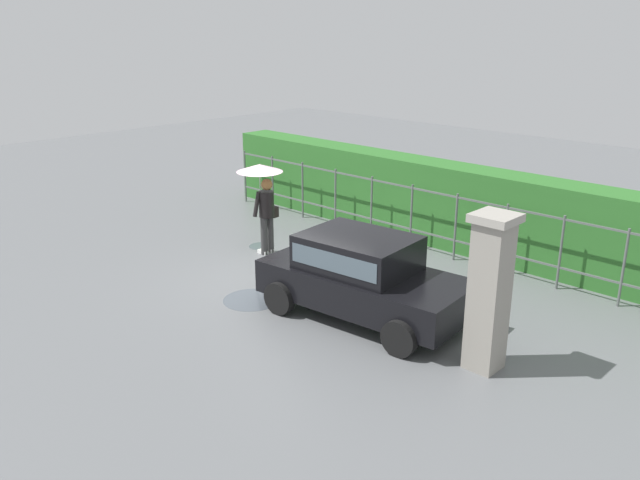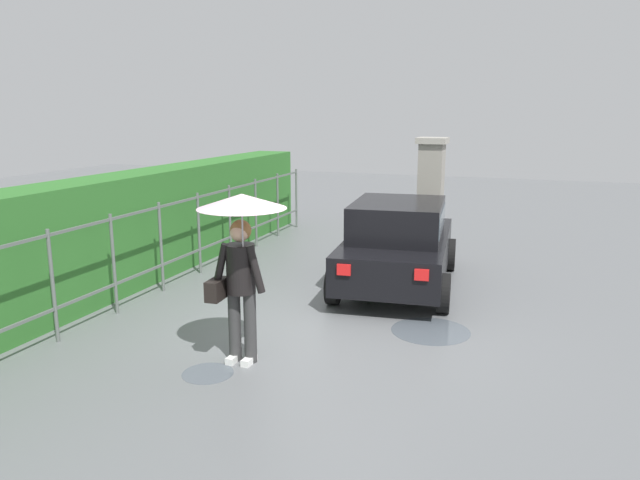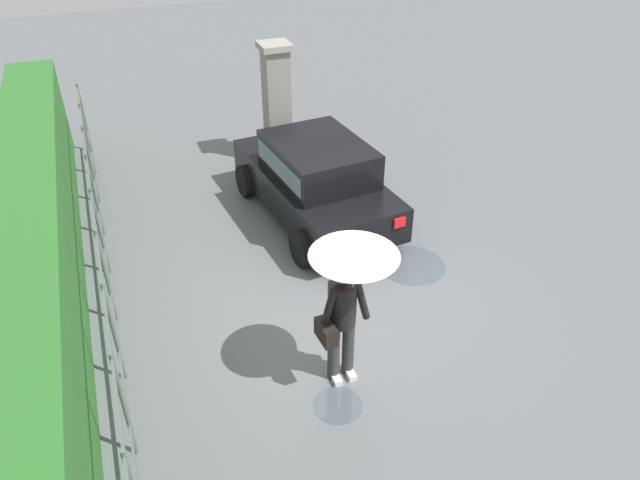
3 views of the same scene
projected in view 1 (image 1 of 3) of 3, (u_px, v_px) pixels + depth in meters
ground_plane at (291, 279)px, 13.28m from camera, size 40.00×40.00×0.00m
car at (362, 273)px, 11.37m from camera, size 3.87×2.16×1.48m
pedestrian at (263, 189)px, 14.32m from camera, size 1.02×1.02×2.05m
gate_pillar at (489, 291)px, 9.50m from camera, size 0.60×0.60×2.42m
fence_section at (411, 213)px, 14.88m from camera, size 11.89×0.05×1.50m
hedge_row at (432, 201)px, 15.40m from camera, size 12.84×0.90×1.90m
puddle_near at (252, 300)px, 12.28m from camera, size 1.08×1.08×0.00m
puddle_far at (262, 246)px, 15.24m from camera, size 0.59×0.59×0.00m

